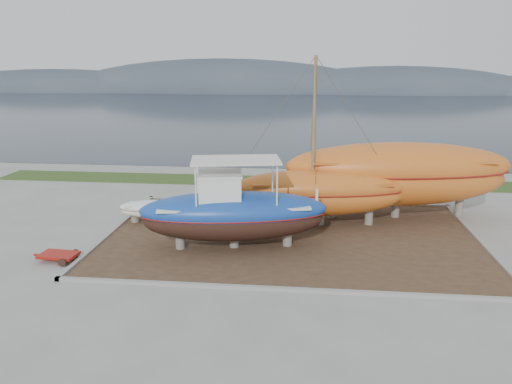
# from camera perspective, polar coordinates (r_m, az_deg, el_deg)

# --- Properties ---
(ground) EXTENTS (140.00, 140.00, 0.00)m
(ground) POSITION_cam_1_polar(r_m,az_deg,el_deg) (21.32, 3.66, -8.78)
(ground) COLOR gray
(ground) RESTS_ON ground
(dirt_patch) EXTENTS (18.00, 12.00, 0.06)m
(dirt_patch) POSITION_cam_1_polar(r_m,az_deg,el_deg) (25.02, 4.05, -5.06)
(dirt_patch) COLOR #422D1E
(dirt_patch) RESTS_ON ground
(curb_frame) EXTENTS (18.60, 12.60, 0.15)m
(curb_frame) POSITION_cam_1_polar(r_m,az_deg,el_deg) (25.01, 4.06, -4.96)
(curb_frame) COLOR gray
(curb_frame) RESTS_ON ground
(grass_strip) EXTENTS (44.00, 3.00, 0.08)m
(grass_strip) POSITION_cam_1_polar(r_m,az_deg,el_deg) (36.05, 4.72, 1.17)
(grass_strip) COLOR #284219
(grass_strip) RESTS_ON ground
(sea) EXTENTS (260.00, 100.00, 0.04)m
(sea) POSITION_cam_1_polar(r_m,az_deg,el_deg) (89.93, 5.60, 9.34)
(sea) COLOR #17212F
(sea) RESTS_ON ground
(mountain_ridge) EXTENTS (200.00, 36.00, 20.00)m
(mountain_ridge) POSITION_cam_1_polar(r_m,az_deg,el_deg) (144.78, 5.83, 11.40)
(mountain_ridge) COLOR #333D49
(mountain_ridge) RESTS_ON ground
(blue_caique) EXTENTS (9.02, 4.21, 4.17)m
(blue_caique) POSITION_cam_1_polar(r_m,az_deg,el_deg) (22.88, -2.55, -1.37)
(blue_caique) COLOR #19439E
(blue_caique) RESTS_ON dirt_patch
(white_dinghy) EXTENTS (3.95, 1.78, 1.15)m
(white_dinghy) POSITION_cam_1_polar(r_m,az_deg,el_deg) (27.41, -11.42, -2.20)
(white_dinghy) COLOR white
(white_dinghy) RESTS_ON dirt_patch
(orange_sailboat) EXTENTS (9.33, 3.78, 8.70)m
(orange_sailboat) POSITION_cam_1_polar(r_m,az_deg,el_deg) (25.77, 7.59, 5.52)
(orange_sailboat) COLOR #C4601E
(orange_sailboat) RESTS_ON dirt_patch
(orange_bare_hull) EXTENTS (12.77, 5.34, 4.06)m
(orange_bare_hull) POSITION_cam_1_polar(r_m,az_deg,el_deg) (28.43, 15.87, 1.17)
(orange_bare_hull) COLOR #C4601E
(orange_bare_hull) RESTS_ON dirt_patch
(red_trailer) EXTENTS (2.47, 1.37, 0.34)m
(red_trailer) POSITION_cam_1_polar(r_m,az_deg,el_deg) (23.67, -21.61, -6.94)
(red_trailer) COLOR #A71A12
(red_trailer) RESTS_ON ground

